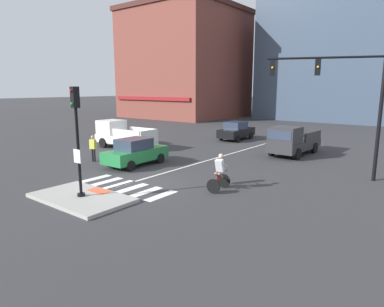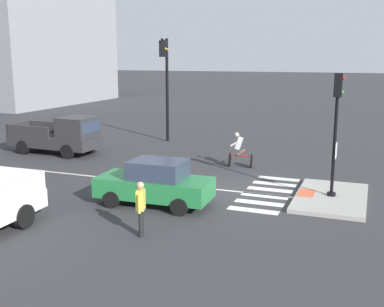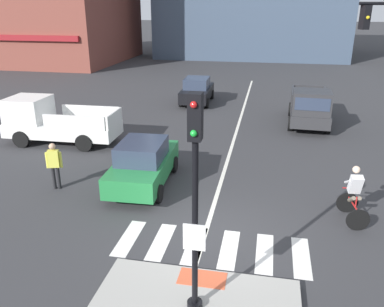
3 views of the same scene
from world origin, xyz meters
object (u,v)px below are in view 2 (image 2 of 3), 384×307
Objects in this scene: traffic_light_mast at (166,71)px; cyclist at (239,149)px; car_green_westbound_near at (155,183)px; pickup_truck_charcoal_eastbound_far at (61,136)px; signal_pole at (336,123)px; pedestrian_at_curb_left at (141,204)px.

cyclist is at bearing -123.40° from traffic_light_mast.
pickup_truck_charcoal_eastbound_far reaches higher than car_green_westbound_near.
signal_pole is at bearing -63.21° from car_green_westbound_near.
traffic_light_mast reaches higher than pickup_truck_charcoal_eastbound_far.
car_green_westbound_near is 10.72m from pickup_truck_charcoal_eastbound_far.
car_green_westbound_near is at bearing 169.98° from cyclist.
signal_pole is 2.69× the size of pedestrian_at_curb_left.
signal_pole is at bearing -40.17° from pedestrian_at_curb_left.
traffic_light_mast is at bearing 21.36° from pedestrian_at_curb_left.
signal_pole reaches higher than cyclist.
pickup_truck_charcoal_eastbound_far is 3.08× the size of cyclist.
signal_pole is at bearing -129.73° from cyclist.
signal_pole is at bearing -102.93° from pickup_truck_charcoal_eastbound_far.
signal_pole is 2.68× the size of cyclist.
traffic_light_mast is 14.69m from pedestrian_at_curb_left.
car_green_westbound_near is 2.48× the size of cyclist.
car_green_westbound_near is at bearing -125.89° from pickup_truck_charcoal_eastbound_far.
car_green_westbound_near is at bearing 17.73° from pedestrian_at_curb_left.
pickup_truck_charcoal_eastbound_far reaches higher than cyclist.
cyclist reaches higher than car_green_westbound_near.
pedestrian_at_curb_left is (-2.88, -0.92, 0.17)m from car_green_westbound_near.
car_green_westbound_near is 2.49× the size of pedestrian_at_curb_left.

